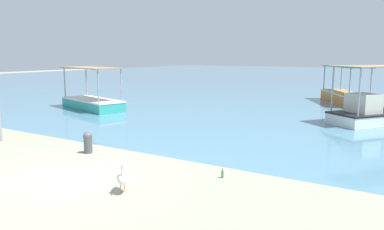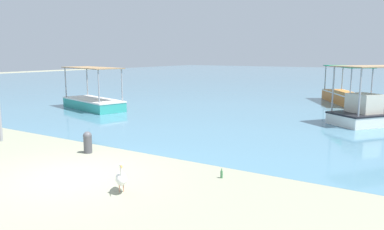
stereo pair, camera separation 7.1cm
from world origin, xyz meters
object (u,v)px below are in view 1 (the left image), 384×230
pelican (122,178)px  fishing_boat_outer (92,101)px  fishing_boat_near_right (344,96)px  mooring_bollard (88,142)px  glass_bottle (222,174)px  fishing_boat_center (378,111)px

pelican → fishing_boat_outer: bearing=139.4°
fishing_boat_outer → fishing_boat_near_right: bearing=41.3°
mooring_bollard → fishing_boat_outer: bearing=135.8°
fishing_boat_near_right → mooring_bollard: 19.39m
mooring_bollard → glass_bottle: 5.17m
pelican → mooring_bollard: bearing=148.6°
fishing_boat_near_right → mooring_bollard: bearing=-105.0°
fishing_boat_outer → mooring_bollard: bearing=-44.2°
fishing_boat_outer → pelican: bearing=-40.6°
fishing_boat_center → pelican: (-4.28, -13.72, -0.22)m
fishing_boat_center → fishing_boat_near_right: bearing=111.4°
fishing_boat_center → pelican: 14.37m
fishing_boat_outer → pelican: (11.30, -9.70, -0.13)m
fishing_boat_near_right → glass_bottle: bearing=-89.6°
pelican → mooring_bollard: size_ratio=1.06×
fishing_boat_outer → glass_bottle: fishing_boat_outer is taller
glass_bottle → fishing_boat_outer: bearing=150.1°
mooring_bollard → glass_bottle: size_ratio=2.79×
fishing_boat_near_right → glass_bottle: 18.63m
fishing_boat_outer → glass_bottle: (12.90, -7.42, -0.40)m
fishing_boat_center → mooring_bollard: 13.95m
fishing_boat_center → pelican: fishing_boat_center is taller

